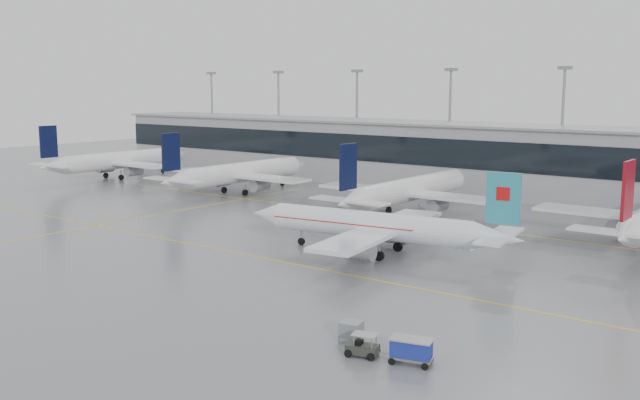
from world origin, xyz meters
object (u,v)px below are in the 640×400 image
Objects in this scene: baggage_tug at (362,348)px; baggage_cart at (411,349)px; air_canada_jet at (380,227)px; gse_unit at (351,331)px.

baggage_cart is at bearing -0.00° from baggage_tug.
baggage_cart reaches higher than baggage_tug.
air_canada_jet is 28.50m from gse_unit.
gse_unit is (-2.35, 1.96, 0.19)m from baggage_tug.
air_canada_jet is 10.40× the size of baggage_cart.
air_canada_jet is at bearing 112.10° from baggage_cart.
baggage_tug is 1.08× the size of baggage_cart.
air_canada_jet is 9.66× the size of baggage_tug.
baggage_tug is 3.07m from gse_unit.
air_canada_jet reaches higher than gse_unit.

